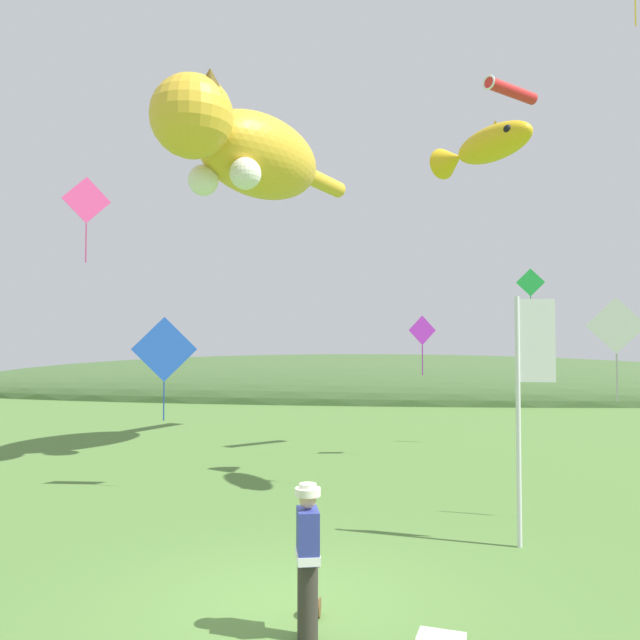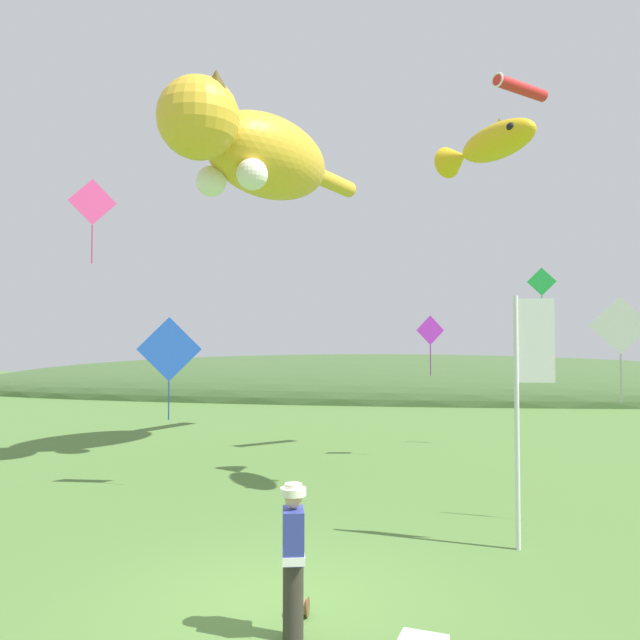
# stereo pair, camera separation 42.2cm
# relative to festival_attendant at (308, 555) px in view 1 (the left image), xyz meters

# --- Properties ---
(ground_plane) EXTENTS (120.00, 120.00, 0.00)m
(ground_plane) POSITION_rel_festival_attendant_xyz_m (-0.41, 0.86, -0.95)
(ground_plane) COLOR #517A38
(distant_hill_ridge) EXTENTS (60.61, 14.07, 5.35)m
(distant_hill_ridge) POSITION_rel_festival_attendant_xyz_m (-0.41, 33.35, -0.95)
(distant_hill_ridge) COLOR #426033
(distant_hill_ridge) RESTS_ON ground
(festival_attendant) EXTENTS (0.35, 0.47, 1.77)m
(festival_attendant) POSITION_rel_festival_attendant_xyz_m (0.00, 0.00, 0.00)
(festival_attendant) COLOR #332D28
(festival_attendant) RESTS_ON ground
(kite_spool) EXTENTS (0.16, 0.24, 0.24)m
(kite_spool) POSITION_rel_festival_attendant_xyz_m (-0.00, 0.58, -0.83)
(kite_spool) COLOR olive
(kite_spool) RESTS_ON ground
(festival_banner_pole) EXTENTS (0.66, 0.08, 4.20)m
(festival_banner_pole) POSITION_rel_festival_attendant_xyz_m (3.25, 3.60, 1.80)
(festival_banner_pole) COLOR silver
(festival_banner_pole) RESTS_ON ground
(kite_giant_cat) EXTENTS (4.73, 9.26, 2.98)m
(kite_giant_cat) POSITION_rel_festival_attendant_xyz_m (-3.38, 11.25, 8.31)
(kite_giant_cat) COLOR gold
(kite_fish_windsock) EXTENTS (2.26, 2.83, 0.89)m
(kite_fish_windsock) POSITION_rel_festival_attendant_xyz_m (3.06, 7.01, 6.88)
(kite_fish_windsock) COLOR gold
(kite_tube_streamer) EXTENTS (1.85, 1.74, 0.44)m
(kite_tube_streamer) POSITION_rel_festival_attendant_xyz_m (4.60, 11.85, 10.08)
(kite_tube_streamer) COLOR red
(kite_diamond_pink) EXTENTS (0.91, 0.59, 1.97)m
(kite_diamond_pink) POSITION_rel_festival_attendant_xyz_m (-5.92, 6.17, 5.69)
(kite_diamond_pink) COLOR #E53F8C
(kite_diamond_blue) EXTENTS (1.48, 0.36, 2.42)m
(kite_diamond_blue) POSITION_rel_festival_attendant_xyz_m (-4.29, 6.80, 2.29)
(kite_diamond_blue) COLOR blue
(kite_diamond_violet) EXTENTS (0.82, 0.36, 1.78)m
(kite_diamond_violet) POSITION_rel_festival_attendant_xyz_m (1.90, 11.53, 2.80)
(kite_diamond_violet) COLOR purple
(kite_diamond_white) EXTENTS (1.06, 0.19, 1.97)m
(kite_diamond_white) POSITION_rel_festival_attendant_xyz_m (5.19, 5.04, 2.76)
(kite_diamond_white) COLOR white
(kite_diamond_green) EXTENTS (0.92, 0.08, 1.82)m
(kite_diamond_green) POSITION_rel_festival_attendant_xyz_m (5.53, 13.78, 4.41)
(kite_diamond_green) COLOR green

